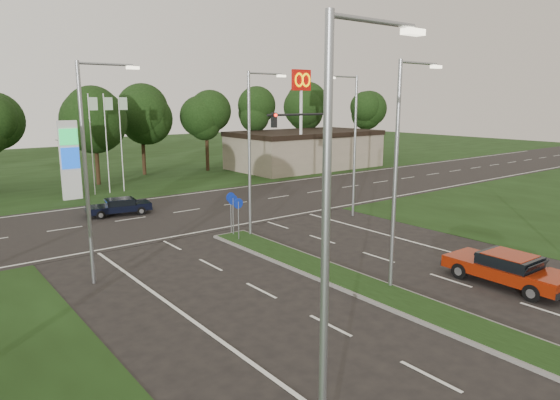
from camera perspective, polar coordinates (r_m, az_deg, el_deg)
ground at (r=17.51m, az=26.49°, el=-15.32°), size 160.00×160.00×0.00m
verge_far at (r=63.48m, az=-24.47°, el=3.58°), size 160.00×50.00×0.02m
cross_road at (r=34.46m, az=-12.08°, el=-1.46°), size 160.00×12.00×0.02m
median_kerb at (r=19.30m, az=15.58°, el=-11.79°), size 2.00×26.00×0.12m
commercial_building at (r=56.17m, az=2.86°, el=5.75°), size 16.00×9.00×4.00m
streetlight_median_near at (r=19.95m, az=13.47°, el=4.05°), size 2.53×0.22×9.00m
streetlight_median_far at (r=27.30m, az=-3.18°, el=6.25°), size 2.53×0.22×9.00m
streetlight_left_near at (r=9.19m, az=6.15°, el=-4.09°), size 2.53×0.22×9.00m
streetlight_left_far at (r=21.41m, az=-20.90°, el=4.10°), size 2.53×0.22×9.00m
streetlight_right_far at (r=32.36m, az=8.32°, el=6.96°), size 2.53×0.22×9.00m
traffic_signal at (r=32.72m, az=3.80°, el=6.35°), size 5.10×0.42×7.00m
median_signs at (r=27.58m, az=-5.28°, el=-0.80°), size 1.16×1.76×2.38m
gas_pylon at (r=41.05m, az=-22.64°, el=4.48°), size 5.80×1.26×8.00m
mcdonalds_sign at (r=50.24m, az=2.45°, el=11.92°), size 2.20×0.47×10.40m
treeline_far at (r=48.53m, az=-20.72°, el=9.87°), size 6.00×6.00×9.90m
red_sedan at (r=22.71m, az=24.52°, el=-7.10°), size 2.11×4.88×1.33m
navy_sedan at (r=34.70m, az=-17.90°, el=-0.68°), size 4.22×2.30×1.10m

